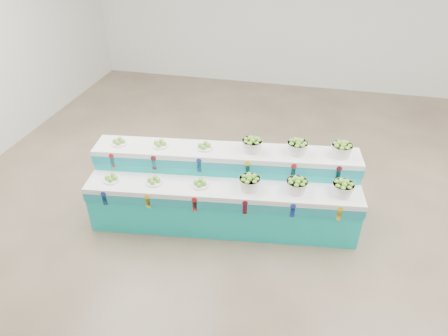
{
  "coord_description": "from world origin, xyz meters",
  "views": [
    {
      "loc": [
        0.31,
        -4.61,
        3.82
      ],
      "look_at": [
        -0.69,
        -0.28,
        0.87
      ],
      "focal_mm": 32.31,
      "sensor_mm": 36.0,
      "label": 1
    }
  ],
  "objects": [
    {
      "name": "back_wall",
      "position": [
        0.0,
        5.0,
        2.0
      ],
      "size": [
        10.0,
        0.0,
        10.0
      ],
      "primitive_type": "plane",
      "rotation": [
        1.57,
        0.0,
        0.0
      ],
      "color": "silver",
      "rests_on": "ground"
    },
    {
      "name": "plate_upper_right",
      "position": [
        -1.0,
        -0.09,
        1.07
      ],
      "size": [
        0.25,
        0.25,
        0.09
      ],
      "primitive_type": "cylinder",
      "rotation": [
        0.0,
        0.0,
        0.12
      ],
      "color": "white",
      "rests_on": "display_stand"
    },
    {
      "name": "display_stand",
      "position": [
        -0.69,
        -0.28,
        0.51
      ],
      "size": [
        3.71,
        1.38,
        1.02
      ],
      "primitive_type": null,
      "rotation": [
        0.0,
        0.0,
        0.12
      ],
      "color": "#14C3BC",
      "rests_on": "ground"
    },
    {
      "name": "basket_upper_mid",
      "position": [
        0.23,
        0.06,
        1.12
      ],
      "size": [
        0.31,
        0.31,
        0.2
      ],
      "primitive_type": null,
      "rotation": [
        0.0,
        0.0,
        0.12
      ],
      "color": "silver",
      "rests_on": "display_stand"
    },
    {
      "name": "basket_lower_mid",
      "position": [
        0.28,
        -0.39,
        0.82
      ],
      "size": [
        0.31,
        0.31,
        0.2
      ],
      "primitive_type": null,
      "rotation": [
        0.0,
        0.0,
        0.12
      ],
      "color": "silver",
      "rests_on": "display_stand"
    },
    {
      "name": "basket_lower_right",
      "position": [
        0.85,
        -0.32,
        0.82
      ],
      "size": [
        0.31,
        0.31,
        0.2
      ],
      "primitive_type": null,
      "rotation": [
        0.0,
        0.0,
        0.12
      ],
      "color": "silver",
      "rests_on": "display_stand"
    },
    {
      "name": "basket_upper_right",
      "position": [
        0.8,
        0.13,
        1.12
      ],
      "size": [
        0.31,
        0.31,
        0.2
      ],
      "primitive_type": null,
      "rotation": [
        0.0,
        0.0,
        0.12
      ],
      "color": "silver",
      "rests_on": "display_stand"
    },
    {
      "name": "plate_lower_mid",
      "position": [
        -1.55,
        -0.61,
        0.77
      ],
      "size": [
        0.25,
        0.25,
        0.09
      ],
      "primitive_type": "cylinder",
      "rotation": [
        0.0,
        0.0,
        0.12
      ],
      "color": "white",
      "rests_on": "display_stand"
    },
    {
      "name": "basket_upper_left",
      "position": [
        -0.36,
        -0.02,
        1.12
      ],
      "size": [
        0.31,
        0.31,
        0.2
      ],
      "primitive_type": null,
      "rotation": [
        0.0,
        0.0,
        0.12
      ],
      "color": "silver",
      "rests_on": "display_stand"
    },
    {
      "name": "plate_upper_mid",
      "position": [
        -1.61,
        -0.17,
        1.07
      ],
      "size": [
        0.25,
        0.25,
        0.09
      ],
      "primitive_type": "cylinder",
      "rotation": [
        0.0,
        0.0,
        0.12
      ],
      "color": "white",
      "rests_on": "display_stand"
    },
    {
      "name": "plate_lower_right",
      "position": [
        -0.95,
        -0.54,
        0.77
      ],
      "size": [
        0.25,
        0.25,
        0.09
      ],
      "primitive_type": "cylinder",
      "rotation": [
        0.0,
        0.0,
        0.12
      ],
      "color": "white",
      "rests_on": "display_stand"
    },
    {
      "name": "ground",
      "position": [
        0.0,
        0.0,
        0.0
      ],
      "size": [
        10.0,
        10.0,
        0.0
      ],
      "primitive_type": "plane",
      "color": "brown",
      "rests_on": "ground"
    },
    {
      "name": "plate_lower_left",
      "position": [
        -2.12,
        -0.69,
        0.77
      ],
      "size": [
        0.25,
        0.25,
        0.09
      ],
      "primitive_type": "cylinder",
      "rotation": [
        0.0,
        0.0,
        0.12
      ],
      "color": "white",
      "rests_on": "display_stand"
    },
    {
      "name": "plate_upper_left",
      "position": [
        -2.18,
        -0.24,
        1.07
      ],
      "size": [
        0.25,
        0.25,
        0.09
      ],
      "primitive_type": "cylinder",
      "rotation": [
        0.0,
        0.0,
        0.12
      ],
      "color": "white",
      "rests_on": "display_stand"
    },
    {
      "name": "basket_lower_left",
      "position": [
        -0.31,
        -0.46,
        0.82
      ],
      "size": [
        0.31,
        0.31,
        0.2
      ],
      "primitive_type": null,
      "rotation": [
        0.0,
        0.0,
        0.12
      ],
      "color": "silver",
      "rests_on": "display_stand"
    }
  ]
}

